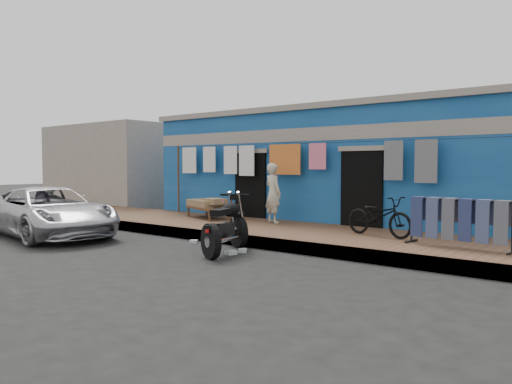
% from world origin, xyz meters
% --- Properties ---
extents(ground, '(80.00, 80.00, 0.00)m').
position_xyz_m(ground, '(0.00, 0.00, 0.00)').
color(ground, black).
rests_on(ground, ground).
extents(sidewalk, '(28.00, 3.00, 0.25)m').
position_xyz_m(sidewalk, '(0.00, 3.00, 0.12)').
color(sidewalk, brown).
rests_on(sidewalk, ground).
extents(curb, '(28.00, 0.10, 0.25)m').
position_xyz_m(curb, '(0.00, 1.55, 0.12)').
color(curb, gray).
rests_on(curb, ground).
extents(building, '(12.20, 5.20, 3.36)m').
position_xyz_m(building, '(-0.00, 6.99, 1.69)').
color(building, navy).
rests_on(building, ground).
extents(neighbor_left, '(6.00, 5.00, 3.40)m').
position_xyz_m(neighbor_left, '(-11.00, 7.00, 1.70)').
color(neighbor_left, '#9E9384').
rests_on(neighbor_left, ground).
extents(clothesline, '(10.06, 0.06, 2.10)m').
position_xyz_m(clothesline, '(-0.88, 4.25, 1.80)').
color(clothesline, brown).
rests_on(clothesline, sidewalk).
extents(car, '(4.65, 2.52, 1.25)m').
position_xyz_m(car, '(-4.63, -0.31, 0.63)').
color(car, silver).
rests_on(car, ground).
extents(seated_person, '(0.65, 0.53, 1.54)m').
position_xyz_m(seated_person, '(-0.84, 3.75, 1.02)').
color(seated_person, beige).
rests_on(seated_person, sidewalk).
extents(bicycle, '(1.68, 0.90, 1.04)m').
position_xyz_m(bicycle, '(2.37, 3.17, 0.77)').
color(bicycle, black).
rests_on(bicycle, sidewalk).
extents(motorcycle, '(1.77, 2.18, 1.15)m').
position_xyz_m(motorcycle, '(0.26, 0.72, 0.57)').
color(motorcycle, black).
rests_on(motorcycle, ground).
extents(charpoy, '(2.14, 1.85, 0.55)m').
position_xyz_m(charpoy, '(-2.97, 3.52, 0.53)').
color(charpoy, brown).
rests_on(charpoy, sidewalk).
extents(jeans_rack, '(1.99, 0.76, 0.92)m').
position_xyz_m(jeans_rack, '(4.11, 2.74, 0.71)').
color(jeans_rack, black).
rests_on(jeans_rack, sidewalk).
extents(litter_a, '(0.20, 0.19, 0.07)m').
position_xyz_m(litter_a, '(-1.14, 1.20, 0.04)').
color(litter_a, silver).
rests_on(litter_a, ground).
extents(litter_b, '(0.20, 0.19, 0.08)m').
position_xyz_m(litter_b, '(0.50, 0.95, 0.04)').
color(litter_b, silver).
rests_on(litter_b, ground).
extents(litter_c, '(0.20, 0.23, 0.08)m').
position_xyz_m(litter_c, '(0.46, 0.65, 0.04)').
color(litter_c, silver).
rests_on(litter_c, ground).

